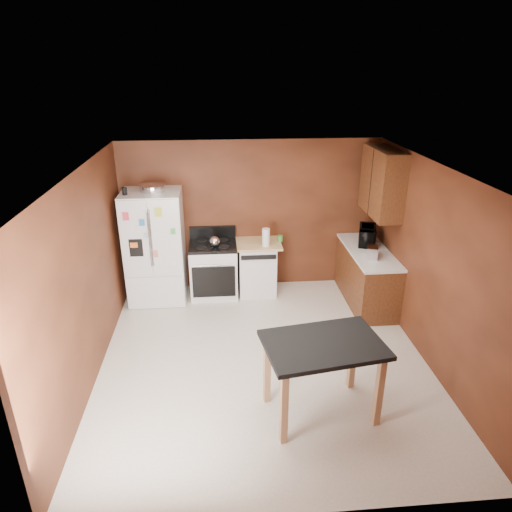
{
  "coord_description": "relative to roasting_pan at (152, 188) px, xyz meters",
  "views": [
    {
      "loc": [
        -0.53,
        -4.96,
        3.6
      ],
      "look_at": [
        -0.03,
        0.85,
        1.12
      ],
      "focal_mm": 32.0,
      "sensor_mm": 36.0,
      "label": 1
    }
  ],
  "objects": [
    {
      "name": "island",
      "position": [
        2.03,
        -2.92,
        -1.08
      ],
      "size": [
        1.35,
        1.01,
        0.91
      ],
      "color": "black",
      "rests_on": "ground"
    },
    {
      "name": "dishwasher",
      "position": [
        1.6,
        0.04,
        -1.4
      ],
      "size": [
        0.78,
        0.63,
        0.89
      ],
      "color": "white",
      "rests_on": "ground"
    },
    {
      "name": "green_canister",
      "position": [
        1.98,
        0.07,
        -0.91
      ],
      "size": [
        0.1,
        0.1,
        0.1
      ],
      "primitive_type": "cylinder",
      "rotation": [
        0.0,
        0.0,
        -0.06
      ],
      "color": "green",
      "rests_on": "dishwasher"
    },
    {
      "name": "gas_range",
      "position": [
        0.88,
        0.02,
        -1.39
      ],
      "size": [
        0.76,
        0.68,
        1.1
      ],
      "color": "white",
      "rests_on": "ground"
    },
    {
      "name": "paper_towel",
      "position": [
        1.73,
        -0.1,
        -0.81
      ],
      "size": [
        0.16,
        0.16,
        0.29
      ],
      "primitive_type": "cylinder",
      "rotation": [
        0.0,
        0.0,
        0.42
      ],
      "color": "white",
      "rests_on": "dishwasher"
    },
    {
      "name": "wall_back",
      "position": [
        1.52,
        0.35,
        -0.6
      ],
      "size": [
        4.2,
        0.0,
        4.2
      ],
      "primitive_type": "plane",
      "rotation": [
        1.57,
        0.0,
        0.0
      ],
      "color": "brown",
      "rests_on": "ground"
    },
    {
      "name": "pen_cup",
      "position": [
        -0.38,
        -0.18,
        0.01
      ],
      "size": [
        0.07,
        0.07,
        0.11
      ],
      "primitive_type": "cylinder",
      "color": "black",
      "rests_on": "refrigerator"
    },
    {
      "name": "wall_front",
      "position": [
        1.52,
        -4.15,
        -0.6
      ],
      "size": [
        4.2,
        0.0,
        4.2
      ],
      "primitive_type": "plane",
      "rotation": [
        -1.57,
        0.0,
        0.0
      ],
      "color": "brown",
      "rests_on": "ground"
    },
    {
      "name": "ceiling",
      "position": [
        1.52,
        -1.9,
        0.65
      ],
      "size": [
        4.5,
        4.5,
        0.0
      ],
      "primitive_type": "plane",
      "rotation": [
        3.14,
        0.0,
        0.0
      ],
      "color": "white",
      "rests_on": "ground"
    },
    {
      "name": "microwave",
      "position": [
        3.35,
        -0.18,
        -0.82
      ],
      "size": [
        0.45,
        0.55,
        0.26
      ],
      "primitive_type": "imported",
      "rotation": [
        0.0,
        0.0,
        1.27
      ],
      "color": "black",
      "rests_on": "right_cabinets"
    },
    {
      "name": "right_cabinets",
      "position": [
        3.35,
        -0.42,
        -0.94
      ],
      "size": [
        0.63,
        1.58,
        2.45
      ],
      "color": "brown",
      "rests_on": "ground"
    },
    {
      "name": "toaster",
      "position": [
        3.26,
        -0.75,
        -0.86
      ],
      "size": [
        0.23,
        0.29,
        0.18
      ],
      "primitive_type": "cube",
      "rotation": [
        0.0,
        0.0,
        -0.33
      ],
      "color": "silver",
      "rests_on": "right_cabinets"
    },
    {
      "name": "refrigerator",
      "position": [
        -0.03,
        -0.04,
        -0.95
      ],
      "size": [
        0.9,
        0.8,
        1.8
      ],
      "color": "white",
      "rests_on": "ground"
    },
    {
      "name": "roasting_pan",
      "position": [
        0.0,
        0.0,
        0.0
      ],
      "size": [
        0.38,
        0.38,
        0.1
      ],
      "primitive_type": "cylinder",
      "color": "silver",
      "rests_on": "refrigerator"
    },
    {
      "name": "floor",
      "position": [
        1.52,
        -1.9,
        -1.85
      ],
      "size": [
        4.5,
        4.5,
        0.0
      ],
      "primitive_type": "plane",
      "color": "white",
      "rests_on": "ground"
    },
    {
      "name": "kettle",
      "position": [
        0.91,
        -0.1,
        -0.86
      ],
      "size": [
        0.17,
        0.17,
        0.17
      ],
      "primitive_type": "sphere",
      "color": "silver",
      "rests_on": "gas_range"
    },
    {
      "name": "wall_left",
      "position": [
        -0.58,
        -1.9,
        -0.6
      ],
      "size": [
        0.0,
        4.5,
        4.5
      ],
      "primitive_type": "plane",
      "rotation": [
        1.57,
        0.0,
        1.57
      ],
      "color": "brown",
      "rests_on": "ground"
    },
    {
      "name": "wall_right",
      "position": [
        3.62,
        -1.9,
        -0.6
      ],
      "size": [
        0.0,
        4.5,
        4.5
      ],
      "primitive_type": "plane",
      "rotation": [
        1.57,
        0.0,
        -1.57
      ],
      "color": "brown",
      "rests_on": "ground"
    }
  ]
}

